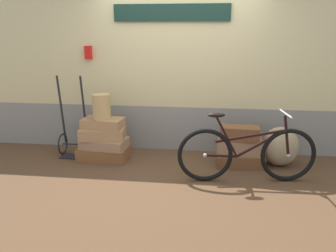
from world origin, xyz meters
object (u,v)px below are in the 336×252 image
Objects in this scene: suitcase_0 at (104,153)px; suitcase_4 at (239,160)px; luggage_trolley at (75,139)px; suitcase_1 at (105,143)px; burlap_sack at (280,146)px; suitcase_6 at (240,133)px; bicycle at (246,154)px; suitcase_3 at (103,123)px; suitcase_5 at (240,146)px; suitcase_2 at (103,133)px; wicker_basket at (102,107)px.

suitcase_0 is 2.03m from suitcase_4.
luggage_trolley is at bearing 169.63° from suitcase_0.
burlap_sack reaches higher than suitcase_1.
suitcase_0 is 2.61m from burlap_sack.
suitcase_0 is 0.17m from suitcase_1.
suitcase_6 reaches higher than suitcase_1.
suitcase_0 is 2.15m from bicycle.
suitcase_3 is 0.94× the size of suitcase_5.
suitcase_2 is at bearing -13.08° from luggage_trolley.
burlap_sack is at bearing -3.80° from suitcase_2.
bicycle is at bearing -20.03° from suitcase_2.
suitcase_2 is (0.00, -0.00, 0.32)m from suitcase_0.
burlap_sack is (2.58, 0.09, 0.03)m from suitcase_1.
suitcase_0 is 0.54m from luggage_trolley.
wicker_basket is 2.17m from bicycle.
suitcase_4 is 0.59m from bicycle.
suitcase_0 is 1.17× the size of suitcase_5.
bicycle is at bearing -90.29° from suitcase_4.
suitcase_2 is at bearing -97.59° from suitcase_3.
suitcase_6 is at bearing 141.25° from suitcase_4.
suitcase_3 reaches higher than suitcase_2.
suitcase_3 reaches higher than suitcase_6.
luggage_trolley is (-0.52, 0.12, 0.01)m from suitcase_1.
bicycle is (2.06, -0.53, 0.28)m from suitcase_0.
suitcase_2 is at bearing 179.39° from suitcase_5.
bicycle is (2.56, -0.65, 0.11)m from luggage_trolley.
suitcase_5 is at bearing -4.94° from suitcase_2.
suitcase_6 is 2.04m from wicker_basket.
bicycle is at bearing -14.18° from luggage_trolley.
suitcase_1 is at bearing -23.18° from wicker_basket.
suitcase_2 is 0.15m from suitcase_3.
bicycle is at bearing -12.18° from suitcase_0.
suitcase_1 is 1.02× the size of suitcase_2.
suitcase_1 is at bearing -175.67° from suitcase_6.
suitcase_6 is at bearing 2.07° from suitcase_0.
bicycle is at bearing -87.91° from suitcase_5.
wicker_basket is at bearing 175.82° from suitcase_4.
suitcase_3 is at bearing -10.19° from luggage_trolley.
suitcase_1 is (0.03, -0.01, 0.17)m from suitcase_0.
burlap_sack is (2.60, 0.08, -0.13)m from suitcase_2.
luggage_trolley is (-0.50, 0.09, -0.30)m from suitcase_3.
suitcase_2 is at bearing -155.29° from wicker_basket.
suitcase_2 reaches higher than suitcase_5.
suitcase_5 is 0.36× the size of bicycle.
suitcase_3 reaches higher than burlap_sack.
suitcase_4 is (2.03, -0.02, -0.01)m from suitcase_0.
bicycle is (0.05, -0.52, -0.11)m from suitcase_6.
wicker_basket is 0.75m from luggage_trolley.
suitcase_1 is 1.16× the size of burlap_sack.
bicycle is at bearing -131.49° from burlap_sack.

